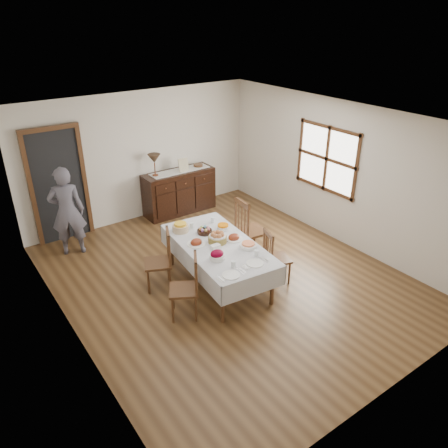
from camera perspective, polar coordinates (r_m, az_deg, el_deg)
ground at (r=7.27m, az=0.46°, el=-7.01°), size 6.00×6.00×0.00m
room_shell at (r=6.76m, az=-2.60°, el=5.93°), size 5.02×6.02×2.65m
dining_table at (r=6.81m, az=-0.78°, el=-3.24°), size 1.28×2.20×0.72m
chair_left_near at (r=6.22m, az=-4.84°, el=-8.11°), size 0.55×0.55×0.97m
chair_left_far at (r=6.86m, az=-8.26°, el=-4.62°), size 0.54×0.54×0.98m
chair_right_near at (r=6.99m, az=6.63°, el=-4.22°), size 0.48×0.48×0.91m
chair_right_far at (r=7.58m, az=3.28°, el=-0.57°), size 0.51×0.51×1.13m
sideboard at (r=9.42m, az=-5.87°, el=4.21°), size 1.54×0.56×0.92m
person at (r=8.07m, az=-19.86°, el=1.92°), size 0.63×0.50×1.74m
bread_basket at (r=6.78m, az=-0.86°, el=-1.81°), size 0.29×0.29×0.18m
egg_basket at (r=7.07m, az=-2.55°, el=-0.90°), size 0.24×0.24×0.11m
ham_platter_a at (r=6.75m, az=-3.65°, el=-2.45°), size 0.29×0.29×0.11m
ham_platter_b at (r=6.88m, az=1.30°, el=-1.79°), size 0.27×0.27×0.11m
beet_bowl at (r=6.33m, az=-0.92°, el=-4.11°), size 0.22×0.22×0.15m
carrot_bowl at (r=7.18m, az=-0.13°, el=-0.40°), size 0.19×0.19×0.09m
pineapple_bowl at (r=7.15m, az=-5.71°, el=-0.46°), size 0.27×0.27×0.15m
casserole_dish at (r=6.66m, az=3.18°, el=-2.79°), size 0.27×0.27×0.08m
butter_dish at (r=6.61m, az=-1.14°, el=-3.01°), size 0.15×0.10×0.07m
setting_left at (r=6.05m, az=0.98°, el=-6.20°), size 0.43×0.31×0.10m
setting_right at (r=6.33m, az=4.09°, el=-4.70°), size 0.43×0.31×0.10m
glass_far_a at (r=7.23m, az=-4.23°, el=-0.20°), size 0.07×0.07×0.10m
glass_far_b at (r=7.41m, az=-1.49°, el=0.55°), size 0.07×0.07×0.10m
runner at (r=9.29m, az=-5.79°, el=6.95°), size 1.30×0.35×0.01m
table_lamp at (r=8.94m, az=-9.11°, el=8.36°), size 0.26×0.26×0.46m
picture_frame at (r=9.20m, az=-5.32°, el=7.68°), size 0.22×0.08×0.28m
deco_bowl at (r=9.50m, az=-3.41°, el=7.66°), size 0.20×0.20×0.06m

